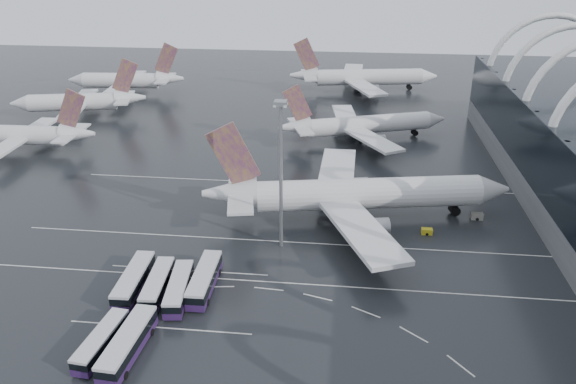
# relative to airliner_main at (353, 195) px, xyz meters

# --- Properties ---
(ground) EXTENTS (420.00, 420.00, 0.00)m
(ground) POSITION_rel_airliner_main_xyz_m (-4.30, -23.40, -5.39)
(ground) COLOR black
(ground) RESTS_ON ground
(lane_marking_near) EXTENTS (120.00, 0.25, 0.01)m
(lane_marking_near) POSITION_rel_airliner_main_xyz_m (-4.30, -25.40, -5.39)
(lane_marking_near) COLOR silver
(lane_marking_near) RESTS_ON ground
(lane_marking_mid) EXTENTS (120.00, 0.25, 0.01)m
(lane_marking_mid) POSITION_rel_airliner_main_xyz_m (-4.30, -11.40, -5.39)
(lane_marking_mid) COLOR silver
(lane_marking_mid) RESTS_ON ground
(lane_marking_far) EXTENTS (120.00, 0.25, 0.01)m
(lane_marking_far) POSITION_rel_airliner_main_xyz_m (-4.30, 16.60, -5.39)
(lane_marking_far) COLOR silver
(lane_marking_far) RESTS_ON ground
(bus_bay_line_south) EXTENTS (28.00, 0.25, 0.01)m
(bus_bay_line_south) POSITION_rel_airliner_main_xyz_m (-28.30, -39.40, -5.39)
(bus_bay_line_south) COLOR silver
(bus_bay_line_south) RESTS_ON ground
(bus_bay_line_north) EXTENTS (28.00, 0.25, 0.01)m
(bus_bay_line_north) POSITION_rel_airliner_main_xyz_m (-28.30, -23.40, -5.39)
(bus_bay_line_north) COLOR silver
(bus_bay_line_north) RESTS_ON ground
(airliner_main) EXTENTS (63.39, 54.83, 21.54)m
(airliner_main) POSITION_rel_airliner_main_xyz_m (0.00, 0.00, 0.00)
(airliner_main) COLOR silver
(airliner_main) RESTS_ON ground
(airliner_gate_b) EXTENTS (48.67, 43.26, 17.39)m
(airliner_gate_b) POSITION_rel_airliner_main_xyz_m (1.90, 50.18, -1.04)
(airliner_gate_b) COLOR silver
(airliner_gate_b) RESTS_ON ground
(airliner_gate_c) EXTENTS (56.16, 51.16, 20.03)m
(airliner_gate_c) POSITION_rel_airliner_main_xyz_m (2.29, 107.62, -0.38)
(airliner_gate_c) COLOR silver
(airliner_gate_c) RESTS_ON ground
(jet_remote_west) EXTENTS (40.58, 32.65, 17.73)m
(jet_remote_west) POSITION_rel_airliner_main_xyz_m (-88.53, 30.57, -0.82)
(jet_remote_west) COLOR silver
(jet_remote_west) RESTS_ON ground
(jet_remote_mid) EXTENTS (42.78, 34.65, 18.68)m
(jet_remote_mid) POSITION_rel_airliner_main_xyz_m (-87.96, 63.49, -0.57)
(jet_remote_mid) COLOR silver
(jet_remote_mid) RESTS_ON ground
(jet_remote_far) EXTENTS (43.43, 34.99, 18.92)m
(jet_remote_far) POSITION_rel_airliner_main_xyz_m (-83.75, 93.52, -0.51)
(jet_remote_far) COLOR silver
(jet_remote_far) RESTS_ON ground
(bus_row_near_a) EXTENTS (3.73, 14.05, 3.43)m
(bus_row_near_a) POSITION_rel_airliner_main_xyz_m (-35.56, -30.30, -3.51)
(bus_row_near_a) COLOR #311542
(bus_row_near_a) RESTS_ON ground
(bus_row_near_b) EXTENTS (3.80, 12.94, 3.14)m
(bus_row_near_b) POSITION_rel_airliner_main_xyz_m (-31.41, -30.72, -3.67)
(bus_row_near_b) COLOR #311542
(bus_row_near_b) RESTS_ON ground
(bus_row_near_c) EXTENTS (4.39, 13.22, 3.19)m
(bus_row_near_c) POSITION_rel_airliner_main_xyz_m (-27.59, -31.55, -3.64)
(bus_row_near_c) COLOR #311542
(bus_row_near_c) RESTS_ON ground
(bus_row_near_d) EXTENTS (3.47, 13.89, 3.41)m
(bus_row_near_d) POSITION_rel_airliner_main_xyz_m (-24.08, -28.67, -3.52)
(bus_row_near_d) COLOR #311542
(bus_row_near_d) RESTS_ON ground
(bus_row_far_a) EXTENTS (3.91, 12.17, 2.94)m
(bus_row_far_a) POSITION_rel_airliner_main_xyz_m (-34.77, -45.23, -3.78)
(bus_row_far_a) COLOR #311542
(bus_row_far_a) RESTS_ON ground
(bus_row_far_b) EXTENTS (3.97, 14.18, 3.45)m
(bus_row_far_b) POSITION_rel_airliner_main_xyz_m (-30.69, -45.67, -3.50)
(bus_row_far_b) COLOR #311542
(bus_row_far_b) RESTS_ON ground
(floodlight_mast) EXTENTS (2.16, 2.16, 28.17)m
(floodlight_mast) POSITION_rel_airliner_main_xyz_m (-13.24, -12.90, 12.33)
(floodlight_mast) COLOR gray
(floodlight_mast) RESTS_ON ground
(gse_cart_belly_a) EXTENTS (2.13, 1.26, 1.16)m
(gse_cart_belly_a) POSITION_rel_airliner_main_xyz_m (14.74, -5.17, -4.81)
(gse_cart_belly_a) COLOR #AFA117
(gse_cart_belly_a) RESTS_ON ground
(gse_cart_belly_b) EXTENTS (2.20, 1.30, 1.20)m
(gse_cart_belly_b) POSITION_rel_airliner_main_xyz_m (15.09, 11.53, -4.79)
(gse_cart_belly_b) COLOR slate
(gse_cart_belly_b) RESTS_ON ground
(gse_cart_belly_c) EXTENTS (2.40, 1.42, 1.31)m
(gse_cart_belly_c) POSITION_rel_airliner_main_xyz_m (0.89, -5.75, -4.74)
(gse_cart_belly_c) COLOR #AFA117
(gse_cart_belly_c) RESTS_ON ground
(gse_cart_belly_d) EXTENTS (2.47, 1.46, 1.35)m
(gse_cart_belly_d) POSITION_rel_airliner_main_xyz_m (25.77, 2.59, -4.72)
(gse_cart_belly_d) COLOR slate
(gse_cart_belly_d) RESTS_ON ground
(gse_cart_belly_e) EXTENTS (1.92, 1.13, 1.04)m
(gse_cart_belly_e) POSITION_rel_airliner_main_xyz_m (9.73, 9.80, -4.87)
(gse_cart_belly_e) COLOR #AFA117
(gse_cart_belly_e) RESTS_ON ground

